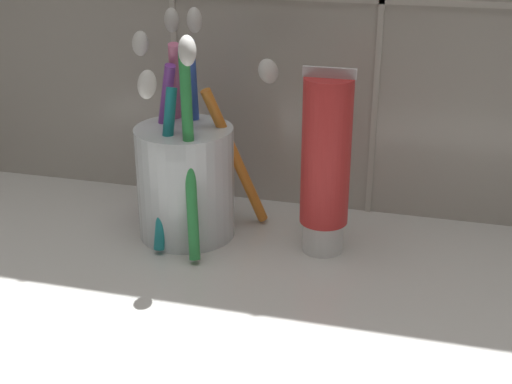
{
  "coord_description": "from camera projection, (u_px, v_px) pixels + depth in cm",
  "views": [
    {
      "loc": [
        7.44,
        -44.77,
        30.07
      ],
      "look_at": [
        -5.41,
        3.26,
        8.78
      ],
      "focal_mm": 50.0,
      "sensor_mm": 36.0,
      "label": 1
    }
  ],
  "objects": [
    {
      "name": "toothpaste_tube",
      "position": [
        326.0,
        164.0,
        0.57
      ],
      "size": [
        4.16,
        3.96,
        15.53
      ],
      "color": "white",
      "rests_on": "sink_counter"
    },
    {
      "name": "sink_counter",
      "position": [
        315.0,
        312.0,
        0.53
      ],
      "size": [
        74.97,
        34.82,
        2.0
      ],
      "primitive_type": "cube",
      "color": "silver",
      "rests_on": "ground"
    },
    {
      "name": "toothbrush_cup",
      "position": [
        186.0,
        174.0,
        0.61
      ],
      "size": [
        13.5,
        13.64,
        19.0
      ],
      "color": "silver",
      "rests_on": "sink_counter"
    }
  ]
}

